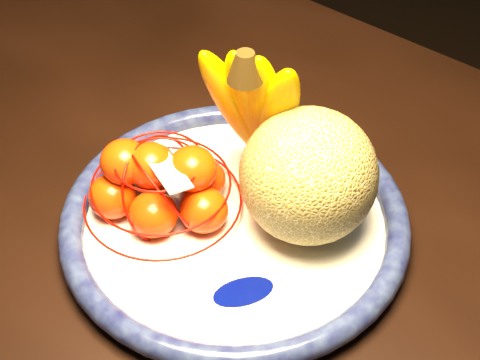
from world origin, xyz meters
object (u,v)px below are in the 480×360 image
Objects in this scene: dining_table at (135,212)px; fruit_bowl at (235,221)px; cantaloupe at (308,176)px; mandarin_bag at (162,184)px; banana_bunch at (257,103)px.

dining_table is 0.19m from fruit_bowl.
dining_table is 0.29m from cantaloupe.
mandarin_bag reaches higher than fruit_bowl.
fruit_bowl is 1.80× the size of banana_bunch.
cantaloupe is 0.16m from mandarin_bag.
mandarin_bag is (-0.14, -0.07, -0.04)m from cantaloupe.
cantaloupe is (0.23, 0.03, 0.17)m from dining_table.
dining_table is 0.16m from mandarin_bag.
dining_table is 4.12× the size of fruit_bowl.
mandarin_bag is at bearing -133.48° from banana_bunch.
fruit_bowl is at bearing 21.02° from mandarin_bag.
dining_table is 7.39× the size of banana_bunch.
mandarin_bag is (-0.06, -0.10, -0.07)m from banana_bunch.
dining_table is at bearing 156.94° from mandarin_bag.
banana_bunch is (0.14, 0.06, 0.20)m from dining_table.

